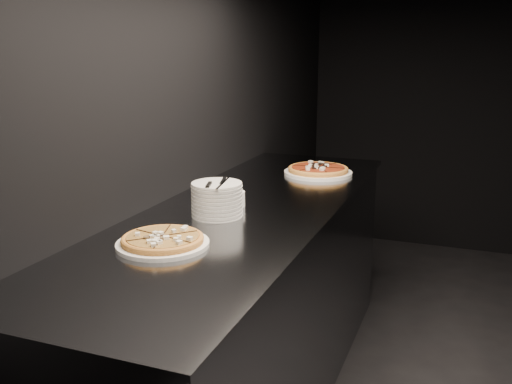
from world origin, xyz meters
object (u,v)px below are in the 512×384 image
(ramekin, at_px, (236,198))
(pizza_mushroom, at_px, (163,241))
(counter, at_px, (247,307))
(plate_stack, at_px, (217,199))
(pizza_tomato, at_px, (318,170))
(cutlery, at_px, (217,183))

(ramekin, bearing_deg, pizza_mushroom, -93.91)
(counter, bearing_deg, plate_stack, -109.92)
(pizza_mushroom, xyz_separation_m, plate_stack, (0.02, 0.39, 0.05))
(pizza_tomato, bearing_deg, cutlery, -100.64)
(counter, distance_m, ramekin, 0.50)
(counter, relative_size, pizza_tomato, 6.83)
(counter, distance_m, plate_stack, 0.55)
(pizza_mushroom, distance_m, cutlery, 0.40)
(pizza_tomato, bearing_deg, plate_stack, -101.32)
(counter, xyz_separation_m, pizza_tomato, (0.12, 0.72, 0.48))
(counter, height_order, pizza_mushroom, pizza_mushroom)
(cutlery, bearing_deg, pizza_mushroom, -110.98)
(plate_stack, xyz_separation_m, ramekin, (0.02, 0.15, -0.03))
(pizza_tomato, distance_m, cutlery, 0.92)
(counter, height_order, pizza_tomato, pizza_tomato)
(counter, relative_size, pizza_mushroom, 7.32)
(pizza_mushroom, bearing_deg, plate_stack, 87.00)
(pizza_mushroom, height_order, pizza_tomato, pizza_tomato)
(counter, height_order, ramekin, ramekin)
(pizza_mushroom, height_order, plate_stack, plate_stack)
(pizza_tomato, bearing_deg, pizza_mushroom, -98.79)
(counter, xyz_separation_m, pizza_mushroom, (-0.08, -0.55, 0.48))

